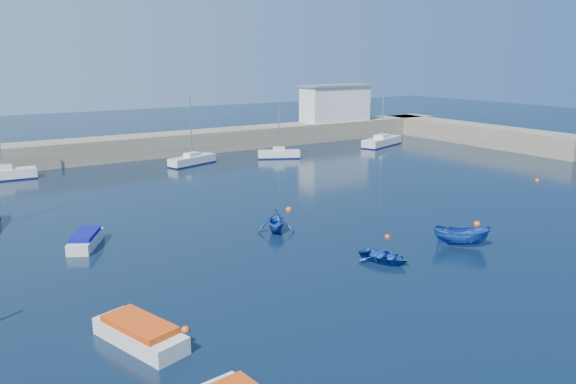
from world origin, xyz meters
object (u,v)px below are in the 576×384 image
motorboat_0 (140,333)px  dinghy_right (462,236)px  sailboat_5 (3,174)px  motorboat_1 (86,240)px  sailboat_7 (279,154)px  sailboat_8 (382,141)px  dinghy_left (276,221)px  dinghy_center (384,257)px  harbor_office (335,104)px  sailboat_6 (192,160)px

motorboat_0 → dinghy_right: 21.33m
sailboat_5 → motorboat_1: (1.97, -24.94, -0.14)m
sailboat_7 → sailboat_8: 16.94m
motorboat_0 → motorboat_1: bearing=68.1°
sailboat_5 → dinghy_left: (13.84, -28.78, 0.19)m
sailboat_8 → dinghy_center: bearing=118.4°
harbor_office → dinghy_center: 51.67m
sailboat_6 → sailboat_8: 27.34m
motorboat_0 → dinghy_center: (15.27, 1.79, -0.17)m
motorboat_1 → dinghy_right: size_ratio=1.15×
sailboat_7 → dinghy_left: sailboat_7 is taller
harbor_office → sailboat_8: (1.32, -8.92, -4.49)m
sailboat_6 → sailboat_8: (27.32, -1.00, 0.07)m
dinghy_left → dinghy_right: (8.32, -9.02, -0.09)m
sailboat_5 → sailboat_8: (46.18, -3.48, 0.03)m
sailboat_6 → sailboat_7: sailboat_6 is taller
harbor_office → sailboat_7: harbor_office is taller
sailboat_5 → motorboat_0: size_ratio=1.63×
sailboat_5 → dinghy_right: bearing=-145.6°
sailboat_5 → motorboat_0: bearing=-174.7°
motorboat_0 → dinghy_right: bearing=-14.2°
sailboat_7 → dinghy_center: 35.59m
sailboat_8 → dinghy_right: 41.88m
motorboat_1 → dinghy_left: bearing=10.8°
motorboat_1 → dinghy_right: bearing=-3.8°
sailboat_5 → dinghy_left: size_ratio=2.73×
sailboat_5 → motorboat_0: (0.87, -39.03, -0.10)m
motorboat_0 → dinghy_center: 15.37m
dinghy_center → harbor_office: bearing=36.8°
sailboat_6 → motorboat_0: bearing=134.1°
sailboat_5 → sailboat_7: size_ratio=1.20×
sailboat_7 → motorboat_0: bearing=167.1°
sailboat_6 → sailboat_8: size_ratio=0.79×
motorboat_1 → sailboat_8: bearing=54.6°
dinghy_left → sailboat_7: bearing=92.6°
sailboat_8 → sailboat_6: bearing=68.0°
sailboat_8 → dinghy_right: bearing=125.0°
dinghy_right → dinghy_left: bearing=85.1°
sailboat_5 → dinghy_center: (16.14, -37.24, -0.27)m
sailboat_7 → dinghy_right: bearing=-165.6°
sailboat_7 → dinghy_right: size_ratio=1.90×
dinghy_center → dinghy_left: bearing=85.9°
sailboat_5 → sailboat_8: bearing=-90.3°
sailboat_6 → dinghy_right: sailboat_6 is taller
motorboat_0 → dinghy_right: size_ratio=1.39×
dinghy_left → sailboat_6: bearing=113.8°
motorboat_1 → dinghy_left: 12.48m
harbor_office → sailboat_5: sailboat_5 is taller
dinghy_center → dinghy_right: size_ratio=0.87×
dinghy_right → sailboat_8: bearing=7.4°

